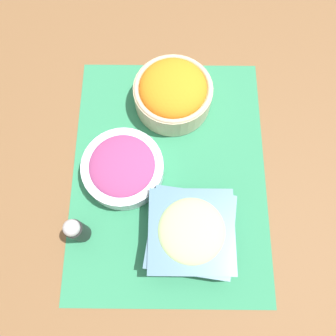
# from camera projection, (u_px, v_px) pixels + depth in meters

# --- Properties ---
(ground_plane) EXTENTS (3.00, 3.00, 0.00)m
(ground_plane) POSITION_uv_depth(u_px,v_px,m) (168.00, 173.00, 0.75)
(ground_plane) COLOR brown
(placemat) EXTENTS (0.57, 0.44, 0.00)m
(placemat) POSITION_uv_depth(u_px,v_px,m) (168.00, 172.00, 0.74)
(placemat) COLOR #2D7A51
(placemat) RESTS_ON ground_plane
(carrot_bowl) EXTENTS (0.18, 0.18, 0.10)m
(carrot_bowl) POSITION_uv_depth(u_px,v_px,m) (172.00, 92.00, 0.75)
(carrot_bowl) COLOR #C6B28E
(carrot_bowl) RESTS_ON placemat
(cucumber_bowl) EXTENTS (0.19, 0.19, 0.08)m
(cucumber_bowl) POSITION_uv_depth(u_px,v_px,m) (190.00, 232.00, 0.66)
(cucumber_bowl) COLOR slate
(cucumber_bowl) RESTS_ON placemat
(onion_bowl) EXTENTS (0.18, 0.18, 0.06)m
(onion_bowl) POSITION_uv_depth(u_px,v_px,m) (122.00, 168.00, 0.71)
(onion_bowl) COLOR silver
(onion_bowl) RESTS_ON placemat
(pepper_shaker) EXTENTS (0.04, 0.04, 0.10)m
(pepper_shaker) POSITION_uv_depth(u_px,v_px,m) (75.00, 230.00, 0.65)
(pepper_shaker) COLOR black
(pepper_shaker) RESTS_ON placemat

